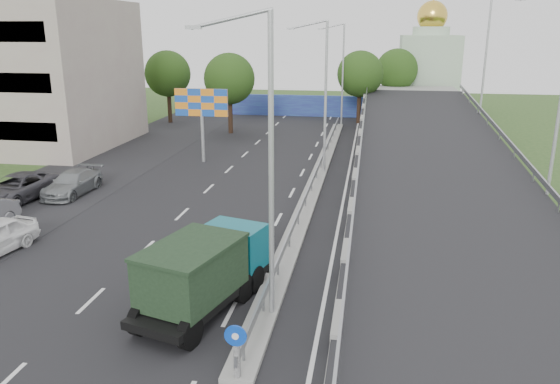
% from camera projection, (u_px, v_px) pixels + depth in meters
% --- Properties ---
extents(road_surface, '(26.00, 90.00, 0.04)m').
position_uv_depth(road_surface, '(260.00, 196.00, 32.81)').
color(road_surface, black).
rests_on(road_surface, ground).
extents(parking_strip, '(8.00, 90.00, 0.05)m').
position_uv_depth(parking_strip, '(61.00, 187.00, 34.89)').
color(parking_strip, black).
rests_on(parking_strip, ground).
extents(median, '(1.00, 44.00, 0.20)m').
position_uv_depth(median, '(317.00, 180.00, 36.08)').
color(median, gray).
rests_on(median, ground).
extents(overpass_ramp, '(10.00, 50.00, 3.50)m').
position_uv_depth(overpass_ramp, '(435.00, 160.00, 34.41)').
color(overpass_ramp, gray).
rests_on(overpass_ramp, ground).
extents(median_guardrail, '(0.09, 44.00, 0.71)m').
position_uv_depth(median_guardrail, '(317.00, 170.00, 35.90)').
color(median_guardrail, gray).
rests_on(median_guardrail, median).
extents(sign_bollard, '(0.64, 0.23, 1.67)m').
position_uv_depth(sign_bollard, '(236.00, 351.00, 15.19)').
color(sign_bollard, black).
rests_on(sign_bollard, median).
extents(lamp_post_near, '(2.74, 0.18, 10.08)m').
position_uv_depth(lamp_post_near, '(265.00, 154.00, 17.43)').
color(lamp_post_near, '#B2B5B7').
rests_on(lamp_post_near, median).
extents(lamp_post_mid, '(2.74, 0.18, 10.08)m').
position_uv_depth(lamp_post_mid, '(323.00, 89.00, 36.33)').
color(lamp_post_mid, '#B2B5B7').
rests_on(lamp_post_mid, median).
extents(lamp_post_far, '(2.74, 0.18, 10.08)m').
position_uv_depth(lamp_post_far, '(341.00, 69.00, 55.22)').
color(lamp_post_far, '#B2B5B7').
rests_on(lamp_post_far, median).
extents(blue_wall, '(30.00, 0.50, 2.40)m').
position_uv_depth(blue_wall, '(307.00, 106.00, 62.87)').
color(blue_wall, navy).
rests_on(blue_wall, ground).
extents(church, '(7.00, 7.00, 13.80)m').
position_uv_depth(church, '(428.00, 66.00, 67.02)').
color(church, '#B2CCAD').
rests_on(church, ground).
extents(billboard, '(4.00, 0.24, 5.50)m').
position_uv_depth(billboard, '(201.00, 107.00, 40.13)').
color(billboard, '#B2B5B7').
rests_on(billboard, ground).
extents(tree_left_mid, '(4.80, 4.80, 7.60)m').
position_uv_depth(tree_left_mid, '(229.00, 79.00, 51.35)').
color(tree_left_mid, black).
rests_on(tree_left_mid, ground).
extents(tree_median_far, '(4.80, 4.80, 7.60)m').
position_uv_depth(tree_median_far, '(360.00, 74.00, 56.99)').
color(tree_median_far, black).
rests_on(tree_median_far, ground).
extents(tree_left_far, '(4.80, 4.80, 7.60)m').
position_uv_depth(tree_left_far, '(168.00, 74.00, 57.35)').
color(tree_left_far, black).
rests_on(tree_left_far, ground).
extents(tree_ramp_far, '(4.80, 4.80, 7.60)m').
position_uv_depth(tree_ramp_far, '(397.00, 70.00, 62.97)').
color(tree_ramp_far, black).
rests_on(tree_ramp_far, ground).
extents(dump_truck, '(3.84, 6.55, 2.72)m').
position_uv_depth(dump_truck, '(205.00, 270.00, 19.24)').
color(dump_truck, black).
rests_on(dump_truck, ground).
extents(parked_car_c, '(3.06, 5.74, 1.54)m').
position_uv_depth(parked_car_c, '(17.00, 188.00, 31.82)').
color(parked_car_c, '#3C3B41').
rests_on(parked_car_c, ground).
extents(parked_car_d, '(2.08, 4.89, 1.41)m').
position_uv_depth(parked_car_d, '(72.00, 183.00, 33.08)').
color(parked_car_d, gray).
rests_on(parked_car_d, ground).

